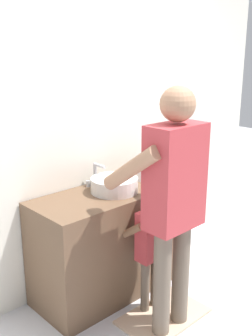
# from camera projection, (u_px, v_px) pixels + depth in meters

# --- Properties ---
(ground_plane) EXTENTS (14.00, 14.00, 0.00)m
(ground_plane) POSITION_uv_depth(u_px,v_px,m) (139.00, 302.00, 3.14)
(ground_plane) COLOR silver
(back_wall) EXTENTS (4.40, 0.08, 2.70)m
(back_wall) POSITION_uv_depth(u_px,v_px,m) (85.00, 119.00, 3.19)
(back_wall) COLOR silver
(back_wall) RESTS_ON ground
(vanity_cabinet) EXTENTS (1.30, 0.54, 0.83)m
(vanity_cabinet) POSITION_uv_depth(u_px,v_px,m) (113.00, 240.00, 3.23)
(vanity_cabinet) COLOR brown
(vanity_cabinet) RESTS_ON ground
(sink_basin) EXTENTS (0.36, 0.36, 0.11)m
(sink_basin) POSITION_uv_depth(u_px,v_px,m) (114.00, 185.00, 3.08)
(sink_basin) COLOR silver
(sink_basin) RESTS_ON vanity_cabinet
(faucet) EXTENTS (0.18, 0.14, 0.18)m
(faucet) POSITION_uv_depth(u_px,v_px,m) (96.00, 175.00, 3.23)
(faucet) COLOR #B7BABF
(faucet) RESTS_ON vanity_cabinet
(toothbrush_cup) EXTENTS (0.07, 0.07, 0.21)m
(toothbrush_cup) POSITION_uv_depth(u_px,v_px,m) (141.00, 175.00, 3.33)
(toothbrush_cup) COLOR silver
(toothbrush_cup) RESTS_ON vanity_cabinet
(bath_mat) EXTENTS (0.64, 0.40, 0.02)m
(bath_mat) POSITION_uv_depth(u_px,v_px,m) (163.00, 316.00, 2.96)
(bath_mat) COLOR #CCAD8E
(bath_mat) RESTS_ON ground
(child_toddler) EXTENTS (0.28, 0.28, 0.92)m
(child_toddler) POSITION_uv_depth(u_px,v_px,m) (150.00, 242.00, 2.91)
(child_toddler) COLOR #6B5B4C
(child_toddler) RESTS_ON ground
(adult_parent) EXTENTS (0.52, 0.55, 1.68)m
(adult_parent) POSITION_uv_depth(u_px,v_px,m) (173.00, 192.00, 2.58)
(adult_parent) COLOR #6B5B4C
(adult_parent) RESTS_ON ground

